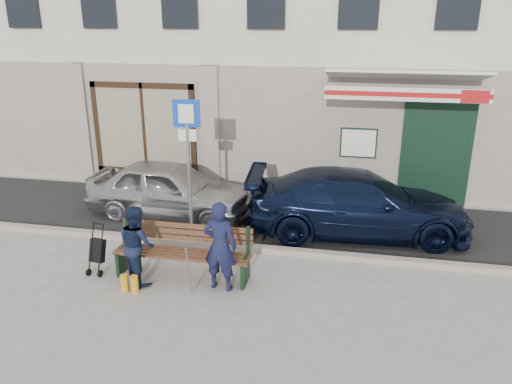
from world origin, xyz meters
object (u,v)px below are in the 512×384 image
(man, at_px, (220,246))
(woman, at_px, (137,244))
(parking_sign, at_px, (188,147))
(car_navy, at_px, (358,203))
(stroller, at_px, (97,252))
(bench, at_px, (180,253))
(car_silver, at_px, (170,189))

(man, bearing_deg, woman, 7.43)
(parking_sign, distance_m, man, 2.46)
(car_navy, xyz_separation_m, parking_sign, (-3.34, -0.91, 1.27))
(parking_sign, bearing_deg, woman, -104.94)
(man, xyz_separation_m, stroller, (-2.30, 0.12, -0.38))
(bench, xyz_separation_m, stroller, (-1.50, -0.14, -0.06))
(bench, bearing_deg, man, -17.60)
(car_navy, bearing_deg, stroller, 115.48)
(bench, bearing_deg, woman, -155.99)
(woman, height_order, stroller, woman)
(parking_sign, height_order, man, parking_sign)
(car_navy, distance_m, stroller, 5.24)
(car_silver, bearing_deg, stroller, 176.91)
(woman, xyz_separation_m, stroller, (-0.85, 0.16, -0.29))
(car_silver, height_order, woman, woman)
(parking_sign, xyz_separation_m, stroller, (-1.18, -1.74, -1.54))
(man, bearing_deg, stroller, 2.98)
(parking_sign, bearing_deg, car_silver, 123.75)
(parking_sign, height_order, woman, parking_sign)
(woman, bearing_deg, parking_sign, -60.21)
(car_silver, xyz_separation_m, parking_sign, (0.86, -1.07, 1.30))
(parking_sign, height_order, stroller, parking_sign)
(woman, relative_size, stroller, 1.54)
(car_silver, relative_size, man, 2.40)
(bench, relative_size, man, 1.54)
(car_silver, height_order, car_navy, car_navy)
(woman, bearing_deg, bench, -116.45)
(car_silver, relative_size, parking_sign, 1.31)
(car_silver, distance_m, car_navy, 4.20)
(car_navy, height_order, woman, woman)
(car_silver, bearing_deg, parking_sign, -137.82)
(parking_sign, bearing_deg, bench, -83.57)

